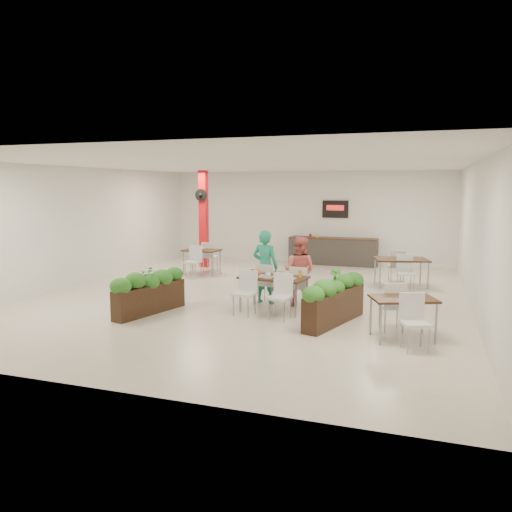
{
  "coord_description": "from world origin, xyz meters",
  "views": [
    {
      "loc": [
        3.98,
        -11.3,
        2.65
      ],
      "look_at": [
        0.36,
        -0.66,
        1.1
      ],
      "focal_mm": 35.0,
      "sensor_mm": 36.0,
      "label": 1
    }
  ],
  "objects_px": {
    "planter_left": "(150,290)",
    "side_table_c": "(403,305)",
    "side_table_b": "(401,263)",
    "diner_woman": "(299,271)",
    "diner_man": "(265,267)",
    "red_column": "(204,218)",
    "main_table": "(273,282)",
    "side_table_a": "(202,254)",
    "planter_right": "(335,298)",
    "service_counter": "(333,251)"
  },
  "relations": [
    {
      "from": "service_counter",
      "to": "planter_left",
      "type": "xyz_separation_m",
      "value": [
        -2.47,
        -7.92,
        0.02
      ]
    },
    {
      "from": "red_column",
      "to": "main_table",
      "type": "relative_size",
      "value": 1.82
    },
    {
      "from": "diner_man",
      "to": "side_table_b",
      "type": "distance_m",
      "value": 4.19
    },
    {
      "from": "main_table",
      "to": "service_counter",
      "type": "bearing_deg",
      "value": 89.43
    },
    {
      "from": "side_table_c",
      "to": "red_column",
      "type": "bearing_deg",
      "value": 115.19
    },
    {
      "from": "diner_woman",
      "to": "side_table_b",
      "type": "bearing_deg",
      "value": -116.91
    },
    {
      "from": "main_table",
      "to": "side_table_b",
      "type": "relative_size",
      "value": 1.05
    },
    {
      "from": "service_counter",
      "to": "side_table_c",
      "type": "height_order",
      "value": "service_counter"
    },
    {
      "from": "diner_woman",
      "to": "planter_left",
      "type": "distance_m",
      "value": 3.3
    },
    {
      "from": "diner_woman",
      "to": "side_table_c",
      "type": "height_order",
      "value": "diner_woman"
    },
    {
      "from": "main_table",
      "to": "side_table_c",
      "type": "xyz_separation_m",
      "value": [
        2.74,
        -1.23,
        -0.02
      ]
    },
    {
      "from": "main_table",
      "to": "side_table_a",
      "type": "relative_size",
      "value": 1.08
    },
    {
      "from": "main_table",
      "to": "planter_left",
      "type": "height_order",
      "value": "planter_left"
    },
    {
      "from": "red_column",
      "to": "diner_man",
      "type": "height_order",
      "value": "red_column"
    },
    {
      "from": "planter_right",
      "to": "side_table_b",
      "type": "xyz_separation_m",
      "value": [
        1.04,
        4.31,
        0.13
      ]
    },
    {
      "from": "diner_man",
      "to": "planter_right",
      "type": "xyz_separation_m",
      "value": [
        1.82,
        -1.26,
        -0.33
      ]
    },
    {
      "from": "service_counter",
      "to": "main_table",
      "type": "bearing_deg",
      "value": -90.57
    },
    {
      "from": "main_table",
      "to": "planter_right",
      "type": "xyz_separation_m",
      "value": [
        1.43,
        -0.6,
        -0.12
      ]
    },
    {
      "from": "main_table",
      "to": "side_table_b",
      "type": "height_order",
      "value": "same"
    },
    {
      "from": "service_counter",
      "to": "planter_left",
      "type": "height_order",
      "value": "service_counter"
    },
    {
      "from": "main_table",
      "to": "planter_left",
      "type": "bearing_deg",
      "value": -156.13
    },
    {
      "from": "side_table_b",
      "to": "side_table_a",
      "type": "bearing_deg",
      "value": 164.79
    },
    {
      "from": "red_column",
      "to": "planter_right",
      "type": "relative_size",
      "value": 1.59
    },
    {
      "from": "service_counter",
      "to": "side_table_a",
      "type": "bearing_deg",
      "value": -138.61
    },
    {
      "from": "main_table",
      "to": "side_table_b",
      "type": "bearing_deg",
      "value": 56.3
    },
    {
      "from": "service_counter",
      "to": "main_table",
      "type": "xyz_separation_m",
      "value": [
        -0.07,
        -6.86,
        0.14
      ]
    },
    {
      "from": "diner_man",
      "to": "side_table_c",
      "type": "relative_size",
      "value": 1.02
    },
    {
      "from": "diner_man",
      "to": "main_table",
      "type": "bearing_deg",
      "value": 127.93
    },
    {
      "from": "red_column",
      "to": "side_table_b",
      "type": "relative_size",
      "value": 1.91
    },
    {
      "from": "side_table_c",
      "to": "diner_woman",
      "type": "bearing_deg",
      "value": 119.23
    },
    {
      "from": "service_counter",
      "to": "planter_right",
      "type": "height_order",
      "value": "service_counter"
    },
    {
      "from": "diner_woman",
      "to": "service_counter",
      "type": "bearing_deg",
      "value": -79.72
    },
    {
      "from": "service_counter",
      "to": "planter_right",
      "type": "xyz_separation_m",
      "value": [
        1.37,
        -7.46,
        0.02
      ]
    },
    {
      "from": "planter_left",
      "to": "planter_right",
      "type": "bearing_deg",
      "value": 6.81
    },
    {
      "from": "side_table_b",
      "to": "diner_man",
      "type": "bearing_deg",
      "value": -147.78
    },
    {
      "from": "diner_woman",
      "to": "side_table_b",
      "type": "height_order",
      "value": "diner_woman"
    },
    {
      "from": "side_table_b",
      "to": "red_column",
      "type": "bearing_deg",
      "value": 154.01
    },
    {
      "from": "red_column",
      "to": "planter_left",
      "type": "distance_m",
      "value": 6.35
    },
    {
      "from": "diner_woman",
      "to": "side_table_c",
      "type": "relative_size",
      "value": 0.95
    },
    {
      "from": "planter_left",
      "to": "side_table_a",
      "type": "xyz_separation_m",
      "value": [
        -1.04,
        4.83,
        0.11
      ]
    },
    {
      "from": "main_table",
      "to": "diner_man",
      "type": "bearing_deg",
      "value": 120.81
    },
    {
      "from": "diner_woman",
      "to": "side_table_c",
      "type": "xyz_separation_m",
      "value": [
        2.33,
        -1.89,
        -0.17
      ]
    },
    {
      "from": "planter_left",
      "to": "side_table_c",
      "type": "bearing_deg",
      "value": -1.9
    },
    {
      "from": "diner_man",
      "to": "planter_right",
      "type": "height_order",
      "value": "diner_man"
    },
    {
      "from": "side_table_a",
      "to": "side_table_c",
      "type": "distance_m",
      "value": 7.95
    },
    {
      "from": "main_table",
      "to": "side_table_c",
      "type": "height_order",
      "value": "same"
    },
    {
      "from": "diner_woman",
      "to": "planter_left",
      "type": "xyz_separation_m",
      "value": [
        -2.81,
        -1.72,
        -0.27
      ]
    },
    {
      "from": "side_table_b",
      "to": "diner_woman",
      "type": "bearing_deg",
      "value": -138.67
    },
    {
      "from": "service_counter",
      "to": "side_table_a",
      "type": "relative_size",
      "value": 1.84
    },
    {
      "from": "side_table_a",
      "to": "main_table",
      "type": "bearing_deg",
      "value": -46.29
    }
  ]
}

